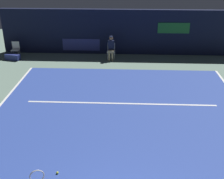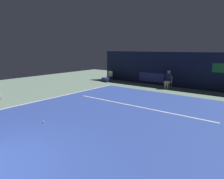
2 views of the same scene
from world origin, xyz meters
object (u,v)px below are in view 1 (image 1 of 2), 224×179
Objects in this scene: courtside_chair_near at (16,48)px; equipment_bag at (13,57)px; line_judge_on_chair at (111,48)px; tennis_ball at (57,173)px.

equipment_bag is (-0.03, -0.51, -0.34)m from courtside_chair_near.
courtside_chair_near is at bearing 100.43° from equipment_bag.
courtside_chair_near is at bearing 178.20° from line_judge_on_chair.
courtside_chair_near is 1.05× the size of equipment_bag.
line_judge_on_chair reaches higher than equipment_bag.
equipment_bag is (-4.56, 9.24, 0.11)m from tennis_ball.
courtside_chair_near is 12.94× the size of tennis_ball.
line_judge_on_chair is at bearing 84.14° from tennis_ball.
line_judge_on_chair is 1.50× the size of courtside_chair_near.
line_judge_on_chair is 9.65m from tennis_ball.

